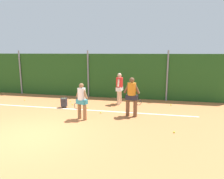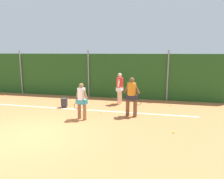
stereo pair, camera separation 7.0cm
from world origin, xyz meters
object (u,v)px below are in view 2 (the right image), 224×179
Objects in this scene: player_backcourt_far at (120,87)px; tennis_ball_6 at (25,100)px; player_foreground_near at (82,99)px; player_midcourt at (132,95)px; tennis_ball_5 at (100,113)px; tennis_ball_11 at (63,102)px; tennis_ball_1 at (174,132)px; tennis_ball_9 at (70,101)px; ball_hopper at (64,102)px; tennis_ball_2 at (126,101)px; tennis_ball_12 at (87,108)px; tennis_ball_8 at (171,105)px; tennis_ball_7 at (73,104)px.

player_backcourt_far is 26.95× the size of tennis_ball_6.
player_midcourt is at bearing -134.62° from player_foreground_near.
tennis_ball_5 is 3.11m from tennis_ball_11.
player_backcourt_far is (1.14, 2.98, 0.10)m from player_foreground_near.
tennis_ball_1 and tennis_ball_9 have the same top height.
ball_hopper is at bearing -81.24° from tennis_ball_9.
tennis_ball_2 is 2.62m from tennis_ball_12.
ball_hopper is at bearing 156.28° from tennis_ball_1.
tennis_ball_12 is at bearing -38.36° from tennis_ball_9.
tennis_ball_8 is 4.66m from tennis_ball_12.
tennis_ball_7 is 0.82m from tennis_ball_11.
ball_hopper is 7.78× the size of tennis_ball_9.
tennis_ball_8 is (4.02, 3.31, -0.87)m from player_foreground_near.
tennis_ball_7 and tennis_ball_9 have the same top height.
tennis_ball_12 is (-4.21, 2.47, 0.00)m from tennis_ball_1.
tennis_ball_7 is (-1.96, 1.18, 0.00)m from tennis_ball_5.
tennis_ball_7 is (-3.49, 1.32, -0.98)m from player_midcourt.
ball_hopper is 2.30m from tennis_ball_5.
tennis_ball_6 is (-6.14, -1.01, 0.00)m from tennis_ball_2.
tennis_ball_11 is (-6.00, 3.33, 0.00)m from tennis_ball_1.
tennis_ball_12 is at bearing -133.14° from tennis_ball_2.
tennis_ball_11 is at bearing -78.22° from player_backcourt_far.
tennis_ball_1 is 9.20m from tennis_ball_6.
tennis_ball_9 is at bearing 142.35° from tennis_ball_5.
tennis_ball_7 is at bearing -153.62° from tennis_ball_2.
tennis_ball_8 is (2.87, 0.33, -0.97)m from player_backcourt_far.
player_midcourt is at bearing 137.13° from tennis_ball_1.
player_backcourt_far is 3.45m from tennis_ball_11.
player_foreground_near is 3.15× the size of ball_hopper.
tennis_ball_12 is (1.78, -0.87, 0.00)m from tennis_ball_11.
tennis_ball_9 is at bearing 147.43° from tennis_ball_1.
player_foreground_near is at bearing -118.26° from tennis_ball_5.
player_backcourt_far is 26.95× the size of tennis_ball_12.
player_backcourt_far is at bearing -114.51° from tennis_ball_2.
ball_hopper reaches higher than tennis_ball_5.
tennis_ball_2 is 1.00× the size of tennis_ball_11.
tennis_ball_1 is 6.74m from tennis_ball_9.
tennis_ball_6 is (-5.85, -0.37, -0.97)m from player_backcourt_far.
tennis_ball_9 is at bearing 43.22° from tennis_ball_11.
tennis_ball_5 is 1.00× the size of tennis_ball_7.
ball_hopper is 1.31m from tennis_ball_12.
tennis_ball_9 is (-0.19, 1.22, -0.26)m from ball_hopper.
tennis_ball_7 is (-2.55, -0.77, -0.97)m from player_backcourt_far.
player_backcourt_far is 2.19m from tennis_ball_12.
player_foreground_near reaches higher than tennis_ball_6.
tennis_ball_12 is (1.47, -1.16, 0.00)m from tennis_ball_9.
tennis_ball_2 is at bearing 107.60° from player_midcourt.
player_midcourt is 3.53× the size of ball_hopper.
tennis_ball_9 is 1.87m from tennis_ball_12.
tennis_ball_7 is at bearing 154.34° from tennis_ball_12.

